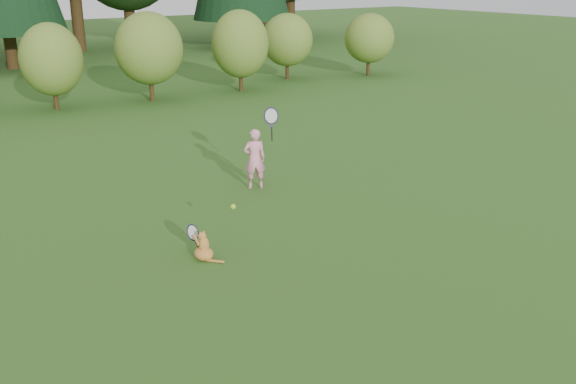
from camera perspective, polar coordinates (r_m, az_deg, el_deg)
ground at (r=9.52m, az=1.76°, el=-5.51°), size 100.00×100.00×0.00m
shrub_row at (r=20.76m, az=-20.41°, el=10.84°), size 28.00×3.00×2.80m
child at (r=12.19m, az=-2.93°, el=3.10°), size 0.70×0.49×1.73m
cat at (r=9.33m, az=-7.57°, el=-4.67°), size 0.37×0.66×0.58m
tennis_ball at (r=9.40m, az=-4.90°, el=-1.31°), size 0.08×0.08×0.08m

